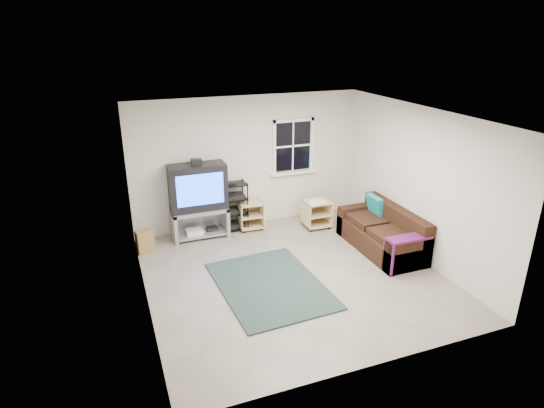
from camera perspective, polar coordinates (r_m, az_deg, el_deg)
name	(u,v)px	position (r m, az deg, el deg)	size (l,w,h in m)	color
room	(293,150)	(9.25, 2.64, 6.84)	(4.60, 4.62, 4.60)	gray
tv_unit	(198,195)	(8.63, -9.25, 1.14)	(1.05, 0.53, 1.55)	#94949C
av_rack	(234,209)	(9.01, -4.75, -0.61)	(0.50, 0.36, 1.00)	black
side_table_left	(250,213)	(9.13, -2.80, -1.19)	(0.49, 0.49, 0.55)	#DDBE88
side_table_right	(316,211)	(9.20, 5.52, -0.89)	(0.52, 0.54, 0.58)	#DDBE88
sofa	(383,234)	(8.46, 13.75, -3.67)	(0.82, 1.85, 0.85)	black
shag_rug	(270,285)	(7.23, -0.24, -10.11)	(1.53, 2.10, 0.02)	#332216
paper_bag	(145,241)	(8.46, -15.65, -4.53)	(0.29, 0.19, 0.42)	olive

